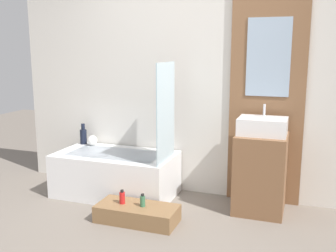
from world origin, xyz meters
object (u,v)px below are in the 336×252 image
at_px(wooden_step_bench, 137,213).
at_px(bathtub, 116,174).
at_px(bottle_soap_primary, 122,197).
at_px(bottle_soap_secondary, 143,201).
at_px(vase_round_light, 92,140).
at_px(sink, 263,126).
at_px(vase_tall_dark, 83,136).

bearing_deg(wooden_step_bench, bathtub, 131.88).
height_order(bottle_soap_primary, bottle_soap_secondary, bottle_soap_primary).
distance_m(vase_round_light, bottle_soap_secondary, 1.34).
bearing_deg(bottle_soap_primary, sink, 28.41).
height_order(wooden_step_bench, sink, sink).
bearing_deg(vase_tall_dark, vase_round_light, -8.26).
height_order(bathtub, vase_tall_dark, vase_tall_dark).
relative_size(bathtub, wooden_step_bench, 1.70).
bearing_deg(vase_round_light, wooden_step_bench, -40.94).
bearing_deg(bottle_soap_secondary, bottle_soap_primary, 180.00).
bearing_deg(bottle_soap_secondary, vase_tall_dark, 143.52).
distance_m(bathtub, sink, 1.70).
distance_m(sink, vase_round_light, 2.05).
distance_m(wooden_step_bench, bottle_soap_secondary, 0.15).
height_order(vase_tall_dark, bottle_soap_secondary, vase_tall_dark).
relative_size(wooden_step_bench, vase_tall_dark, 3.10).
distance_m(wooden_step_bench, vase_round_light, 1.34).
height_order(sink, bottle_soap_primary, sink).
distance_m(bathtub, vase_tall_dark, 0.72).
relative_size(sink, bottle_soap_primary, 3.38).
xyz_separation_m(vase_tall_dark, bottle_soap_primary, (0.93, -0.84, -0.36)).
relative_size(bathtub, bottle_soap_primary, 9.58).
xyz_separation_m(vase_round_light, bottle_soap_primary, (0.79, -0.82, -0.32)).
relative_size(wooden_step_bench, bottle_soap_secondary, 6.22).
xyz_separation_m(vase_tall_dark, vase_round_light, (0.13, -0.02, -0.04)).
xyz_separation_m(bathtub, vase_tall_dark, (-0.57, 0.27, 0.34)).
bearing_deg(bathtub, vase_tall_dark, 154.57).
relative_size(vase_round_light, bottle_soap_primary, 0.86).
distance_m(bathtub, bottle_soap_primary, 0.68).
height_order(vase_tall_dark, bottle_soap_primary, vase_tall_dark).
bearing_deg(bathtub, vase_round_light, 150.06).
relative_size(vase_tall_dark, vase_round_light, 2.11).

